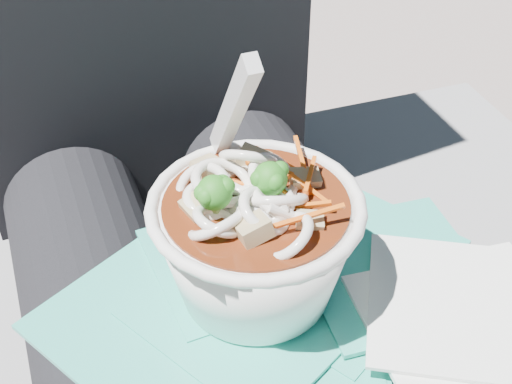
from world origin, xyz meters
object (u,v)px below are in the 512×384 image
object	(u,v)px
lap	(229,340)
plastic_bag	(273,299)
udon_bowl	(255,236)
person_body	(195,243)

from	to	relation	value
lap	plastic_bag	xyz separation A→B (m)	(0.03, -0.03, 0.07)
lap	udon_bowl	size ratio (longest dim) A/B	2.45
lap	plastic_bag	bearing A→B (deg)	-52.13
lap	udon_bowl	world-z (taller)	udon_bowl
lap	person_body	size ratio (longest dim) A/B	0.49
lap	plastic_bag	distance (m)	0.08
person_body	udon_bowl	bearing A→B (deg)	-82.77
person_body	udon_bowl	size ratio (longest dim) A/B	4.99
person_body	plastic_bag	xyz separation A→B (m)	(0.03, -0.13, 0.04)
plastic_bag	udon_bowl	world-z (taller)	udon_bowl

